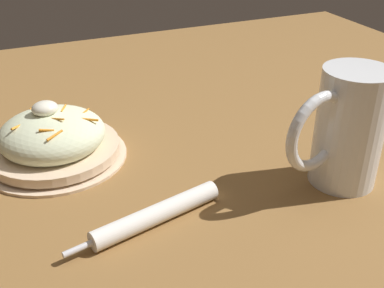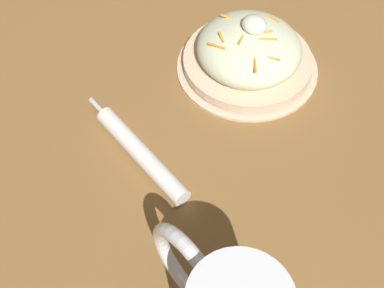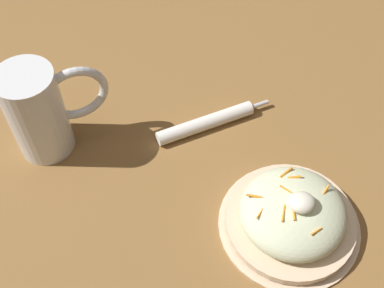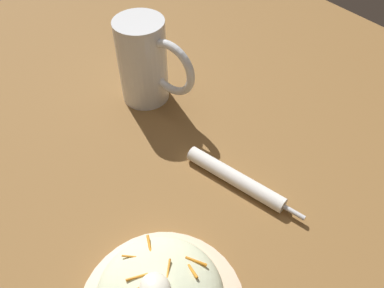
# 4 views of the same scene
# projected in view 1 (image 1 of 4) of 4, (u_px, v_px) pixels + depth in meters

# --- Properties ---
(ground_plane) EXTENTS (1.43, 1.43, 0.00)m
(ground_plane) POSITION_uv_depth(u_px,v_px,m) (229.00, 164.00, 0.74)
(ground_plane) COLOR olive
(salad_plate) EXTENTS (0.22, 0.22, 0.09)m
(salad_plate) POSITION_uv_depth(u_px,v_px,m) (53.00, 140.00, 0.74)
(salad_plate) COLOR beige
(salad_plate) RESTS_ON ground_plane
(beer_mug) EXTENTS (0.17, 0.09, 0.17)m
(beer_mug) POSITION_uv_depth(u_px,v_px,m) (346.00, 134.00, 0.66)
(beer_mug) COLOR white
(beer_mug) RESTS_ON ground_plane
(napkin_roll) EXTENTS (0.21, 0.07, 0.03)m
(napkin_roll) POSITION_uv_depth(u_px,v_px,m) (156.00, 215.00, 0.61)
(napkin_roll) COLOR white
(napkin_roll) RESTS_ON ground_plane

